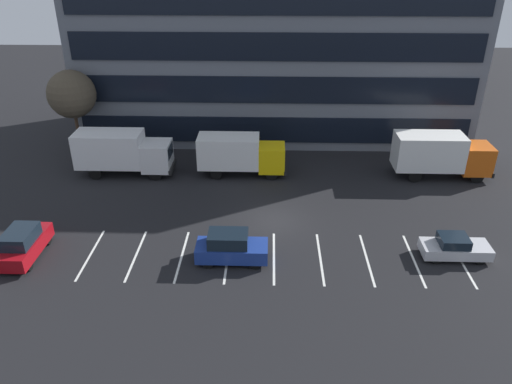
{
  "coord_description": "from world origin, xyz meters",
  "views": [
    {
      "loc": [
        -0.33,
        -29.04,
        17.3
      ],
      "look_at": [
        -1.26,
        1.56,
        1.4
      ],
      "focal_mm": 34.72,
      "sensor_mm": 36.0,
      "label": 1
    }
  ],
  "objects": [
    {
      "name": "box_truck_yellow",
      "position": [
        -2.74,
        7.4,
        1.84
      ],
      "size": [
        7.05,
        2.33,
        3.27
      ],
      "color": "yellow",
      "rests_on": "ground_plane"
    },
    {
      "name": "suv_navy",
      "position": [
        -2.56,
        -4.68,
        0.93
      ],
      "size": [
        4.25,
        1.8,
        1.92
      ],
      "color": "navy",
      "rests_on": "ground_plane"
    },
    {
      "name": "ground_plane",
      "position": [
        0.0,
        0.0,
        0.0
      ],
      "size": [
        120.0,
        120.0,
        0.0
      ],
      "primitive_type": "plane",
      "color": "black"
    },
    {
      "name": "office_building",
      "position": [
        0.0,
        17.95,
        9.0
      ],
      "size": [
        35.57,
        11.04,
        18.0
      ],
      "color": "slate",
      "rests_on": "ground_plane"
    },
    {
      "name": "suv_maroon",
      "position": [
        -15.0,
        -4.68,
        0.94
      ],
      "size": [
        1.81,
        4.28,
        1.94
      ],
      "color": "maroon",
      "rests_on": "ground_plane"
    },
    {
      "name": "lot_markings",
      "position": [
        0.0,
        -4.31,
        0.0
      ],
      "size": [
        22.54,
        5.4,
        0.01
      ],
      "color": "silver",
      "rests_on": "ground_plane"
    },
    {
      "name": "box_truck_white",
      "position": [
        -12.16,
        7.18,
        2.0
      ],
      "size": [
        7.67,
        2.54,
        3.56
      ],
      "color": "white",
      "rests_on": "ground_plane"
    },
    {
      "name": "box_truck_orange",
      "position": [
        13.15,
        7.46,
        2.0
      ],
      "size": [
        7.66,
        2.54,
        3.55
      ],
      "color": "#D85914",
      "rests_on": "ground_plane"
    },
    {
      "name": "sedan_silver",
      "position": [
        10.84,
        -3.91,
        0.68
      ],
      "size": [
        4.03,
        1.69,
        1.44
      ],
      "color": "silver",
      "rests_on": "ground_plane"
    },
    {
      "name": "bare_tree",
      "position": [
        -17.0,
        10.94,
        5.5
      ],
      "size": [
        4.01,
        4.01,
        7.53
      ],
      "color": "#473323",
      "rests_on": "ground_plane"
    }
  ]
}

